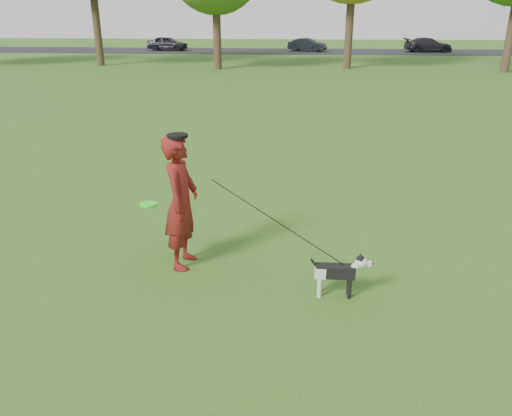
# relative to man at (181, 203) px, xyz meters

# --- Properties ---
(ground) EXTENTS (120.00, 120.00, 0.00)m
(ground) POSITION_rel_man_xyz_m (0.69, -0.10, -0.94)
(ground) COLOR #285116
(ground) RESTS_ON ground
(road) EXTENTS (120.00, 7.00, 0.02)m
(road) POSITION_rel_man_xyz_m (0.69, 39.90, -0.93)
(road) COLOR black
(road) RESTS_ON ground
(man) EXTENTS (0.50, 0.72, 1.88)m
(man) POSITION_rel_man_xyz_m (0.00, 0.00, 0.00)
(man) COLOR #5F0D12
(man) RESTS_ON ground
(dog) EXTENTS (0.78, 0.16, 0.59)m
(dog) POSITION_rel_man_xyz_m (2.13, -0.69, -0.58)
(dog) COLOR black
(dog) RESTS_ON ground
(car_left) EXTENTS (3.70, 1.80, 1.22)m
(car_left) POSITION_rel_man_xyz_m (-10.01, 39.90, -0.31)
(car_left) COLOR black
(car_left) RESTS_ON road
(car_mid) EXTENTS (3.51, 2.22, 1.09)m
(car_mid) POSITION_rel_man_xyz_m (2.45, 39.90, -0.37)
(car_mid) COLOR black
(car_mid) RESTS_ON road
(car_right) EXTENTS (4.15, 1.89, 1.18)m
(car_right) POSITION_rel_man_xyz_m (12.83, 39.90, -0.33)
(car_right) COLOR black
(car_right) RESTS_ON road
(man_held_items) EXTENTS (2.77, 0.83, 1.49)m
(man_held_items) POSITION_rel_man_xyz_m (1.33, -0.37, -0.09)
(man_held_items) COLOR #28FA1F
(man_held_items) RESTS_ON ground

